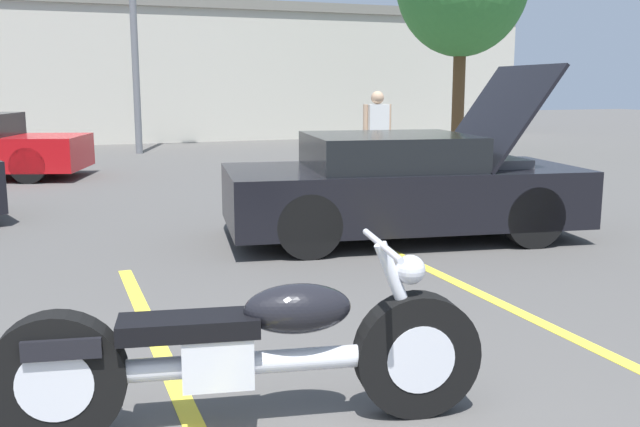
% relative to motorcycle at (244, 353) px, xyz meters
% --- Properties ---
extents(parking_stripe_middle, '(0.12, 5.26, 0.01)m').
position_rel_motorcycle_xyz_m(parking_stripe_middle, '(-0.25, 0.91, -0.41)').
color(parking_stripe_middle, yellow).
rests_on(parking_stripe_middle, ground).
extents(parking_stripe_back, '(0.12, 5.26, 0.01)m').
position_rel_motorcycle_xyz_m(parking_stripe_back, '(2.54, 0.91, -0.41)').
color(parking_stripe_back, yellow).
rests_on(parking_stripe_back, ground).
extents(far_building, '(32.00, 4.20, 4.40)m').
position_rel_motorcycle_xyz_m(far_building, '(-0.65, 20.93, 1.93)').
color(far_building, beige).
rests_on(far_building, ground).
extents(motorcycle, '(2.53, 0.83, 0.98)m').
position_rel_motorcycle_xyz_m(motorcycle, '(0.00, 0.00, 0.00)').
color(motorcycle, black).
rests_on(motorcycle, ground).
extents(show_car_hood_open, '(4.31, 2.44, 2.01)m').
position_rel_motorcycle_xyz_m(show_car_hood_open, '(2.99, 3.95, 0.20)').
color(show_car_hood_open, black).
rests_on(show_car_hood_open, ground).
extents(spectator_near_motorcycle, '(0.52, 0.22, 1.68)m').
position_rel_motorcycle_xyz_m(spectator_near_motorcycle, '(4.38, 7.58, 0.59)').
color(spectator_near_motorcycle, gray).
rests_on(spectator_near_motorcycle, ground).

